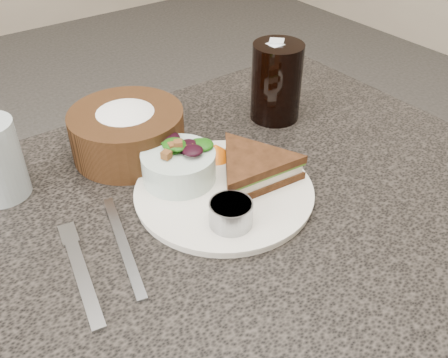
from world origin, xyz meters
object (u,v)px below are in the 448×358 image
object	(u,v)px
sandwich	(253,168)
dressing_ramekin	(231,214)
dinner_plate	(224,192)
cola_glass	(277,79)
salad_bowl	(179,161)
bread_basket	(127,126)

from	to	relation	value
sandwich	dressing_ramekin	size ratio (longest dim) A/B	2.69
dinner_plate	cola_glass	world-z (taller)	cola_glass
dinner_plate	salad_bowl	xyz separation A→B (m)	(-0.04, 0.06, 0.04)
dressing_ramekin	salad_bowl	bearing A→B (deg)	90.68
dinner_plate	salad_bowl	distance (m)	0.08
cola_glass	salad_bowl	bearing A→B (deg)	-163.84
salad_bowl	dressing_ramekin	size ratio (longest dim) A/B	1.88
bread_basket	dressing_ramekin	bearing A→B (deg)	-85.18
sandwich	dressing_ramekin	bearing A→B (deg)	-140.31
sandwich	dinner_plate	bearing A→B (deg)	176.67
cola_glass	bread_basket	bearing A→B (deg)	169.52
salad_bowl	bread_basket	xyz separation A→B (m)	(-0.02, 0.12, 0.01)
sandwich	cola_glass	distance (m)	0.22
sandwich	cola_glass	size ratio (longest dim) A/B	1.05
salad_bowl	dressing_ramekin	bearing A→B (deg)	-89.32
sandwich	cola_glass	bearing A→B (deg)	45.49
sandwich	bread_basket	xyz separation A→B (m)	(-0.11, 0.19, 0.02)
salad_bowl	dressing_ramekin	distance (m)	0.13
dinner_plate	sandwich	xyz separation A→B (m)	(0.05, -0.01, 0.03)
dinner_plate	bread_basket	size ratio (longest dim) A/B	1.42
sandwich	salad_bowl	distance (m)	0.11
sandwich	salad_bowl	xyz separation A→B (m)	(-0.09, 0.07, 0.01)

